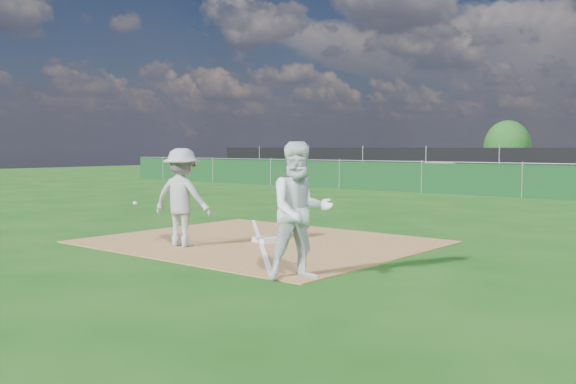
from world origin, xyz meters
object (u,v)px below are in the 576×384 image
at_px(runner, 300,211).
at_px(car_left, 501,165).
at_px(tree_left, 507,147).
at_px(first_base, 266,240).
at_px(play_at_first, 182,197).

distance_m(runner, car_left, 29.88).
height_order(car_left, tree_left, tree_left).
distance_m(car_left, tree_left, 6.27).
xyz_separation_m(first_base, tree_left, (-7.68, 32.31, 1.77)).
xyz_separation_m(first_base, runner, (2.62, -2.25, 0.89)).
distance_m(first_base, tree_left, 33.26).
distance_m(runner, tree_left, 36.07).
height_order(play_at_first, car_left, play_at_first).
relative_size(play_at_first, car_left, 0.49).
relative_size(runner, tree_left, 0.53).
relative_size(car_left, tree_left, 1.30).
xyz_separation_m(runner, car_left, (-8.42, 28.67, -0.15)).
bearing_deg(runner, play_at_first, 110.20).
distance_m(play_at_first, car_left, 28.22).
relative_size(runner, car_left, 0.41).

